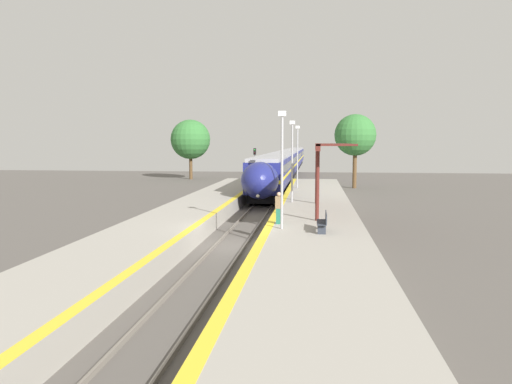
# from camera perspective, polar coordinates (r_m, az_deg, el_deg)

# --- Properties ---
(ground_plane) EXTENTS (120.00, 120.00, 0.00)m
(ground_plane) POSITION_cam_1_polar(r_m,az_deg,el_deg) (24.20, -2.88, -6.20)
(ground_plane) COLOR #56514C
(rail_left) EXTENTS (0.08, 90.00, 0.15)m
(rail_left) POSITION_cam_1_polar(r_m,az_deg,el_deg) (24.32, -4.56, -5.97)
(rail_left) COLOR slate
(rail_left) RESTS_ON ground_plane
(rail_right) EXTENTS (0.08, 90.00, 0.15)m
(rail_right) POSITION_cam_1_polar(r_m,az_deg,el_deg) (24.08, -1.18, -6.07)
(rail_right) COLOR slate
(rail_right) RESTS_ON ground_plane
(train) EXTENTS (2.90, 82.28, 3.74)m
(train) POSITION_cam_1_polar(r_m,az_deg,el_deg) (75.67, 3.69, 3.55)
(train) COLOR black
(train) RESTS_ON ground_plane
(platform_right) EXTENTS (4.81, 64.00, 0.95)m
(platform_right) POSITION_cam_1_polar(r_m,az_deg,el_deg) (23.79, 6.71, -5.29)
(platform_right) COLOR #9E998E
(platform_right) RESTS_ON ground_plane
(platform_left) EXTENTS (4.16, 64.00, 0.95)m
(platform_left) POSITION_cam_1_polar(r_m,az_deg,el_deg) (24.98, -11.26, -4.83)
(platform_left) COLOR #9E998E
(platform_left) RESTS_ON ground_plane
(platform_bench) EXTENTS (0.44, 1.73, 0.89)m
(platform_bench) POSITION_cam_1_polar(r_m,az_deg,el_deg) (22.87, 7.72, -3.34)
(platform_bench) COLOR #2D333D
(platform_bench) RESTS_ON platform_right
(person_waiting) EXTENTS (0.36, 0.22, 1.59)m
(person_waiting) POSITION_cam_1_polar(r_m,az_deg,el_deg) (24.79, 2.64, -1.79)
(person_waiting) COLOR #1E604C
(person_waiting) RESTS_ON platform_right
(railway_signal) EXTENTS (0.28, 0.28, 4.34)m
(railway_signal) POSITION_cam_1_polar(r_m,az_deg,el_deg) (54.21, -0.15, 3.25)
(railway_signal) COLOR #59595E
(railway_signal) RESTS_ON ground_plane
(lamppost_near) EXTENTS (0.36, 0.20, 5.49)m
(lamppost_near) POSITION_cam_1_polar(r_m,az_deg,el_deg) (23.20, 2.99, 3.43)
(lamppost_near) COLOR #9E9EA3
(lamppost_near) RESTS_ON platform_right
(lamppost_mid) EXTENTS (0.36, 0.20, 5.49)m
(lamppost_mid) POSITION_cam_1_polar(r_m,az_deg,el_deg) (33.73, 4.15, 4.14)
(lamppost_mid) COLOR #9E9EA3
(lamppost_mid) RESTS_ON platform_right
(lamppost_far) EXTENTS (0.36, 0.20, 5.49)m
(lamppost_far) POSITION_cam_1_polar(r_m,az_deg,el_deg) (44.28, 4.76, 4.51)
(lamppost_far) COLOR #9E9EA3
(lamppost_far) RESTS_ON platform_right
(station_canopy) EXTENTS (2.02, 10.35, 3.98)m
(station_canopy) POSITION_cam_1_polar(r_m,az_deg,el_deg) (29.50, 8.15, 4.97)
(station_canopy) COLOR #511E19
(station_canopy) RESTS_ON platform_right
(background_tree_left) EXTENTS (5.29, 5.29, 8.00)m
(background_tree_left) POSITION_cam_1_polar(r_m,az_deg,el_deg) (67.82, -7.50, 5.97)
(background_tree_left) COLOR brown
(background_tree_left) RESTS_ON ground_plane
(background_tree_right) EXTENTS (4.48, 4.48, 8.00)m
(background_tree_right) POSITION_cam_1_polar(r_m,az_deg,el_deg) (55.17, 11.28, 6.38)
(background_tree_right) COLOR brown
(background_tree_right) RESTS_ON ground_plane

